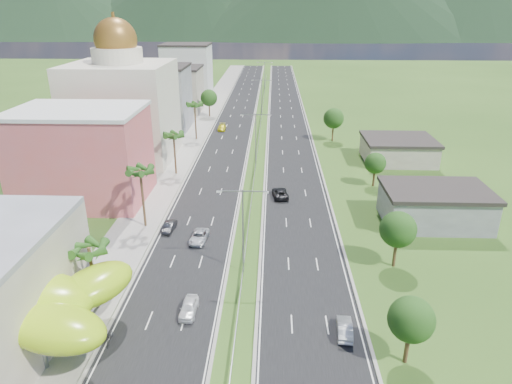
# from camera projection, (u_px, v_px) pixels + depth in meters

# --- Properties ---
(ground) EXTENTS (500.00, 500.00, 0.00)m
(ground) POSITION_uv_depth(u_px,v_px,m) (237.00, 323.00, 47.62)
(ground) COLOR #2D5119
(ground) RESTS_ON ground
(road_left) EXTENTS (11.00, 260.00, 0.04)m
(road_left) POSITION_uv_depth(u_px,v_px,m) (235.00, 121.00, 131.10)
(road_left) COLOR black
(road_left) RESTS_ON ground
(road_right) EXTENTS (11.00, 260.00, 0.04)m
(road_right) POSITION_uv_depth(u_px,v_px,m) (287.00, 121.00, 130.58)
(road_right) COLOR black
(road_right) RESTS_ON ground
(sidewalk_left) EXTENTS (7.00, 260.00, 0.12)m
(sidewalk_left) POSITION_uv_depth(u_px,v_px,m) (202.00, 120.00, 131.42)
(sidewalk_left) COLOR gray
(sidewalk_left) RESTS_ON ground
(median_guardrail) EXTENTS (0.10, 216.06, 0.76)m
(median_guardrail) POSITION_uv_depth(u_px,v_px,m) (259.00, 135.00, 113.96)
(median_guardrail) COLOR gray
(median_guardrail) RESTS_ON ground
(streetlight_median_b) EXTENTS (6.04, 0.25, 11.00)m
(streetlight_median_b) POSITION_uv_depth(u_px,v_px,m) (243.00, 223.00, 54.31)
(streetlight_median_b) COLOR gray
(streetlight_median_b) RESTS_ON ground
(streetlight_median_c) EXTENTS (6.04, 0.25, 11.00)m
(streetlight_median_c) POSITION_uv_depth(u_px,v_px,m) (256.00, 135.00, 91.30)
(streetlight_median_c) COLOR gray
(streetlight_median_c) RESTS_ON ground
(streetlight_median_d) EXTENTS (6.04, 0.25, 11.00)m
(streetlight_median_d) POSITION_uv_depth(u_px,v_px,m) (262.00, 94.00, 132.91)
(streetlight_median_d) COLOR gray
(streetlight_median_d) RESTS_ON ground
(streetlight_median_e) EXTENTS (6.04, 0.25, 11.00)m
(streetlight_median_e) POSITION_uv_depth(u_px,v_px,m) (265.00, 73.00, 174.52)
(streetlight_median_e) COLOR gray
(streetlight_median_e) RESTS_ON ground
(lime_canopy) EXTENTS (18.00, 15.00, 7.40)m
(lime_canopy) POSITION_uv_depth(u_px,v_px,m) (21.00, 302.00, 42.73)
(lime_canopy) COLOR #98C713
(lime_canopy) RESTS_ON ground
(pink_shophouse) EXTENTS (20.00, 15.00, 15.00)m
(pink_shophouse) POSITION_uv_depth(u_px,v_px,m) (83.00, 157.00, 75.35)
(pink_shophouse) COLOR #D65957
(pink_shophouse) RESTS_ON ground
(domed_building) EXTENTS (20.00, 20.00, 28.70)m
(domed_building) POSITION_uv_depth(u_px,v_px,m) (123.00, 106.00, 95.16)
(domed_building) COLOR beige
(domed_building) RESTS_ON ground
(midrise_grey) EXTENTS (16.00, 15.00, 16.00)m
(midrise_grey) POSITION_uv_depth(u_px,v_px,m) (157.00, 99.00, 119.51)
(midrise_grey) COLOR slate
(midrise_grey) RESTS_ON ground
(midrise_beige) EXTENTS (16.00, 15.00, 13.00)m
(midrise_beige) POSITION_uv_depth(u_px,v_px,m) (175.00, 90.00, 140.43)
(midrise_beige) COLOR #9F9283
(midrise_beige) RESTS_ON ground
(midrise_white) EXTENTS (16.00, 15.00, 18.00)m
(midrise_white) POSITION_uv_depth(u_px,v_px,m) (188.00, 72.00, 160.75)
(midrise_white) COLOR silver
(midrise_white) RESTS_ON ground
(shed_near) EXTENTS (15.00, 10.00, 5.00)m
(shed_near) POSITION_uv_depth(u_px,v_px,m) (434.00, 207.00, 68.81)
(shed_near) COLOR slate
(shed_near) RESTS_ON ground
(shed_far) EXTENTS (14.00, 12.00, 4.40)m
(shed_far) POSITION_uv_depth(u_px,v_px,m) (398.00, 151.00, 96.60)
(shed_far) COLOR #9F9283
(shed_far) RESTS_ON ground
(palm_tree_b) EXTENTS (3.60, 3.60, 8.10)m
(palm_tree_b) POSITION_uv_depth(u_px,v_px,m) (89.00, 251.00, 47.34)
(palm_tree_b) COLOR #47301C
(palm_tree_b) RESTS_ON ground
(palm_tree_c) EXTENTS (3.60, 3.60, 9.60)m
(palm_tree_c) POSITION_uv_depth(u_px,v_px,m) (140.00, 173.00, 65.29)
(palm_tree_c) COLOR #47301C
(palm_tree_c) RESTS_ON ground
(palm_tree_d) EXTENTS (3.60, 3.60, 8.60)m
(palm_tree_d) POSITION_uv_depth(u_px,v_px,m) (174.00, 137.00, 86.92)
(palm_tree_d) COLOR #47301C
(palm_tree_d) RESTS_ON ground
(palm_tree_e) EXTENTS (3.60, 3.60, 9.40)m
(palm_tree_e) POSITION_uv_depth(u_px,v_px,m) (195.00, 106.00, 109.75)
(palm_tree_e) COLOR #47301C
(palm_tree_e) RESTS_ON ground
(leafy_tree_lfar) EXTENTS (4.90, 4.90, 8.05)m
(leafy_tree_lfar) POSITION_uv_depth(u_px,v_px,m) (209.00, 98.00, 133.90)
(leafy_tree_lfar) COLOR #47301C
(leafy_tree_lfar) RESTS_ON ground
(leafy_tree_ra) EXTENTS (4.20, 4.20, 6.90)m
(leafy_tree_ra) POSITION_uv_depth(u_px,v_px,m) (411.00, 320.00, 40.63)
(leafy_tree_ra) COLOR #47301C
(leafy_tree_ra) RESTS_ON ground
(leafy_tree_rb) EXTENTS (4.55, 4.55, 7.47)m
(leafy_tree_rb) POSITION_uv_depth(u_px,v_px,m) (398.00, 230.00, 56.09)
(leafy_tree_rb) COLOR #47301C
(leafy_tree_rb) RESTS_ON ground
(leafy_tree_rc) EXTENTS (3.85, 3.85, 6.33)m
(leafy_tree_rc) POSITION_uv_depth(u_px,v_px,m) (375.00, 163.00, 82.18)
(leafy_tree_rc) COLOR #47301C
(leafy_tree_rc) RESTS_ON ground
(leafy_tree_rd) EXTENTS (4.90, 4.90, 8.05)m
(leafy_tree_rd) POSITION_uv_depth(u_px,v_px,m) (334.00, 118.00, 109.61)
(leafy_tree_rd) COLOR #47301C
(leafy_tree_rd) RESTS_ON ground
(mountain_ridge) EXTENTS (860.00, 140.00, 90.00)m
(mountain_ridge) POSITION_uv_depth(u_px,v_px,m) (330.00, 38.00, 461.64)
(mountain_ridge) COLOR black
(mountain_ridge) RESTS_ON ground
(car_white_near_left) EXTENTS (1.78, 4.22, 1.43)m
(car_white_near_left) POSITION_uv_depth(u_px,v_px,m) (189.00, 307.00, 48.83)
(car_white_near_left) COLOR white
(car_white_near_left) RESTS_ON road_left
(car_dark_left) EXTENTS (1.66, 3.97, 1.28)m
(car_dark_left) POSITION_uv_depth(u_px,v_px,m) (169.00, 227.00, 66.84)
(car_dark_left) COLOR black
(car_dark_left) RESTS_ON road_left
(car_silver_mid_left) EXTENTS (2.53, 4.89, 1.32)m
(car_silver_mid_left) POSITION_uv_depth(u_px,v_px,m) (199.00, 237.00, 63.91)
(car_silver_mid_left) COLOR #B5B7BD
(car_silver_mid_left) RESTS_ON road_left
(car_yellow_far_left) EXTENTS (2.14, 4.99, 1.43)m
(car_yellow_far_left) POSITION_uv_depth(u_px,v_px,m) (222.00, 127.00, 121.02)
(car_yellow_far_left) COLOR gold
(car_yellow_far_left) RESTS_ON road_left
(car_silver_right) EXTENTS (1.79, 4.27, 1.37)m
(car_silver_right) POSITION_uv_depth(u_px,v_px,m) (345.00, 328.00, 45.71)
(car_silver_right) COLOR #A9ABB1
(car_silver_right) RESTS_ON road_right
(car_dark_far_right) EXTENTS (3.05, 5.51, 1.46)m
(car_dark_far_right) POSITION_uv_depth(u_px,v_px,m) (280.00, 193.00, 78.59)
(car_dark_far_right) COLOR black
(car_dark_far_right) RESTS_ON road_right
(motorcycle) EXTENTS (0.87, 2.20, 1.37)m
(motorcycle) POSITION_uv_depth(u_px,v_px,m) (109.00, 336.00, 44.59)
(motorcycle) COLOR black
(motorcycle) RESTS_ON road_left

